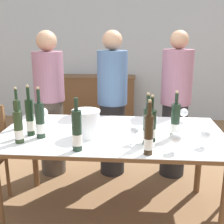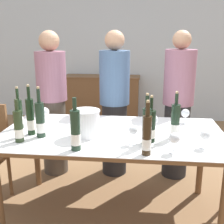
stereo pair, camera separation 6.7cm
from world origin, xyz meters
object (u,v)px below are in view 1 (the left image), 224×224
(wine_bottle_5, at_px, (147,127))
(wine_bottle_1, at_px, (77,132))
(wine_bottle_2, at_px, (149,136))
(sideboard_cabinet, at_px, (98,99))
(ice_bucket, at_px, (86,123))
(wine_glass_4, at_px, (176,139))
(person_guest_right, at_px, (175,106))
(wine_bottle_6, at_px, (18,128))
(wine_bottle_8, at_px, (18,115))
(wine_glass_0, at_px, (153,119))
(wine_bottle_4, at_px, (175,122))
(person_host, at_px, (50,105))
(wine_bottle_3, at_px, (40,121))
(wine_glass_2, at_px, (43,113))
(person_guest_left, at_px, (112,105))
(wine_glass_1, at_px, (184,113))
(wine_bottle_7, at_px, (30,118))
(wine_glass_3, at_px, (205,135))
(wine_bottle_0, at_px, (151,127))
(dining_table, at_px, (112,140))
(wine_glass_5, at_px, (134,131))

(wine_bottle_5, bearing_deg, wine_bottle_1, -163.84)
(wine_bottle_5, bearing_deg, wine_bottle_2, -89.84)
(sideboard_cabinet, xyz_separation_m, ice_bucket, (0.28, -2.89, 0.46))
(wine_bottle_2, height_order, wine_glass_4, wine_bottle_2)
(ice_bucket, bearing_deg, person_guest_right, 47.09)
(wine_bottle_6, height_order, wine_bottle_8, wine_bottle_8)
(wine_bottle_1, height_order, wine_glass_0, wine_bottle_1)
(wine_bottle_4, distance_m, person_guest_right, 0.88)
(person_host, xyz_separation_m, person_guest_right, (1.39, 0.06, -0.00))
(wine_glass_4, bearing_deg, wine_bottle_3, 168.42)
(wine_bottle_3, bearing_deg, wine_glass_2, 104.30)
(wine_bottle_1, bearing_deg, person_guest_left, 82.22)
(wine_bottle_5, distance_m, wine_glass_2, 1.04)
(wine_bottle_2, height_order, wine_glass_1, wine_bottle_2)
(sideboard_cabinet, bearing_deg, wine_bottle_3, -91.60)
(wine_bottle_7, xyz_separation_m, wine_glass_3, (1.37, -0.15, -0.05))
(wine_bottle_0, relative_size, person_guest_right, 0.23)
(wine_bottle_7, height_order, wine_glass_3, wine_bottle_7)
(dining_table, distance_m, wine_glass_0, 0.39)
(wine_bottle_3, distance_m, wine_glass_5, 0.75)
(wine_glass_5, bearing_deg, wine_bottle_0, 25.47)
(wine_bottle_0, distance_m, wine_glass_2, 1.04)
(sideboard_cabinet, distance_m, wine_bottle_6, 3.11)
(dining_table, xyz_separation_m, ice_bucket, (-0.20, -0.11, 0.18))
(wine_glass_1, xyz_separation_m, wine_glass_4, (-0.18, -0.72, 0.01))
(wine_bottle_4, xyz_separation_m, wine_bottle_8, (-1.34, 0.11, -0.01))
(wine_glass_4, bearing_deg, sideboard_cabinet, 106.84)
(wine_glass_4, xyz_separation_m, person_host, (-1.23, 1.11, -0.06))
(wine_glass_0, bearing_deg, person_host, 149.43)
(wine_glass_1, relative_size, wine_glass_2, 0.89)
(sideboard_cabinet, xyz_separation_m, wine_glass_5, (0.66, -3.02, 0.45))
(wine_bottle_6, distance_m, wine_glass_2, 0.49)
(ice_bucket, relative_size, wine_bottle_5, 0.59)
(sideboard_cabinet, height_order, wine_bottle_1, wine_bottle_1)
(wine_glass_2, xyz_separation_m, wine_glass_5, (0.84, -0.44, -0.00))
(ice_bucket, xyz_separation_m, wine_glass_3, (0.91, -0.16, -0.02))
(sideboard_cabinet, bearing_deg, dining_table, -80.22)
(wine_glass_4, relative_size, person_guest_left, 0.09)
(wine_glass_1, relative_size, wine_glass_5, 0.93)
(wine_bottle_5, bearing_deg, wine_glass_2, 154.22)
(wine_bottle_7, distance_m, wine_glass_0, 1.03)
(wine_bottle_4, relative_size, wine_glass_5, 2.64)
(wine_bottle_1, relative_size, wine_bottle_3, 0.93)
(wine_glass_0, xyz_separation_m, wine_glass_2, (-1.00, 0.11, 0.00))
(wine_bottle_1, relative_size, person_guest_left, 0.24)
(wine_glass_4, height_order, person_guest_left, person_guest_left)
(wine_bottle_2, distance_m, person_host, 1.56)
(wine_glass_3, bearing_deg, wine_glass_1, 95.04)
(wine_bottle_3, relative_size, wine_glass_3, 3.06)
(wine_glass_2, bearing_deg, wine_bottle_4, -13.21)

